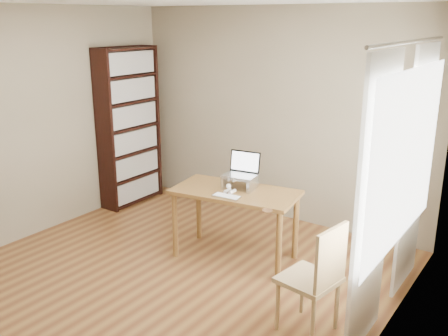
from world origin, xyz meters
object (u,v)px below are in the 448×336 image
bookshelf (129,127)px  desk (235,200)px  cat (240,181)px  keyboard (226,196)px  chair (318,275)px  laptop (243,169)px

bookshelf → desk: 2.24m
bookshelf → desk: bookshelf is taller
cat → keyboard: bearing=-83.0°
keyboard → cat: 0.34m
keyboard → cat: cat is taller
bookshelf → chair: size_ratio=2.21×
desk → cat: (-0.01, 0.11, 0.18)m
cat → laptop: bearing=66.8°
chair → cat: bearing=155.6°
bookshelf → chair: bookshelf is taller
bookshelf → keyboard: bookshelf is taller
keyboard → cat: size_ratio=0.59×
keyboard → bookshelf: bearing=153.7°
laptop → keyboard: laptop is taller
desk → keyboard: size_ratio=4.69×
keyboard → chair: chair is taller
desk → chair: size_ratio=1.43×
cat → chair: (1.28, -0.85, -0.31)m
laptop → desk: bearing=-98.9°
bookshelf → cat: (2.10, -0.50, -0.23)m
laptop → cat: 0.12m
desk → chair: bearing=-39.0°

